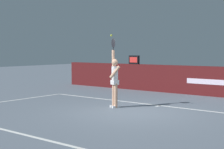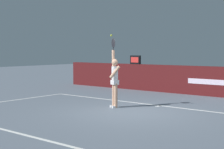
# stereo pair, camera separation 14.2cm
# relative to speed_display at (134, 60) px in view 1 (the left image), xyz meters

# --- Properties ---
(ground_plane) EXTENTS (60.00, 60.00, 0.00)m
(ground_plane) POSITION_rel_speed_display_xyz_m (3.67, -5.36, -1.55)
(ground_plane) COLOR slate
(court_lines) EXTENTS (10.87, 5.90, 0.00)m
(court_lines) POSITION_rel_speed_display_xyz_m (3.67, -6.54, -1.55)
(court_lines) COLOR white
(court_lines) RESTS_ON ground
(back_wall) EXTENTS (16.15, 0.30, 1.32)m
(back_wall) POSITION_rel_speed_display_xyz_m (3.67, 0.00, -0.89)
(back_wall) COLOR #4F1315
(back_wall) RESTS_ON ground
(speed_display) EXTENTS (0.59, 0.14, 0.45)m
(speed_display) POSITION_rel_speed_display_xyz_m (0.00, 0.00, 0.00)
(speed_display) COLOR black
(speed_display) RESTS_ON back_wall
(tennis_player) EXTENTS (0.46, 0.46, 2.47)m
(tennis_player) POSITION_rel_speed_display_xyz_m (2.58, -5.01, -0.52)
(tennis_player) COLOR tan
(tennis_player) RESTS_ON ground
(tennis_ball) EXTENTS (0.07, 0.07, 0.07)m
(tennis_ball) POSITION_rel_speed_display_xyz_m (2.59, -5.21, 1.01)
(tennis_ball) COLOR #CADE34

